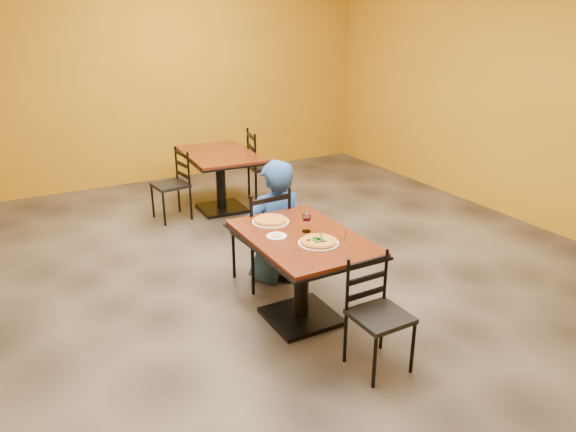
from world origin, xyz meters
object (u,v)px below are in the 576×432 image
chair_main_near (380,317)px  chair_second_right (267,167)px  table_second (220,168)px  pizza_far (271,220)px  table_main (302,258)px  chair_main_far (261,235)px  plate_far (271,222)px  wine_glass (307,221)px  diner (275,220)px  side_plate (276,236)px  plate_main (319,243)px  pizza_main (319,241)px  chair_second_left (170,185)px

chair_main_near → chair_second_right: (0.93, 3.61, 0.08)m
table_second → pizza_far: size_ratio=4.56×
table_main → chair_main_near: (0.15, -0.83, -0.15)m
chair_main_far → plate_far: bearing=73.4°
table_main → wine_glass: 0.30m
table_main → chair_main_far: chair_main_far is taller
diner → side_plate: size_ratio=7.26×
chair_main_far → side_plate: bearing=71.1°
plate_main → table_main: bearing=98.6°
chair_second_right → side_plate: (-1.27, -2.71, 0.27)m
table_second → chair_main_near: chair_main_near is taller
plate_far → side_plate: same height
wine_glass → pizza_far: bearing=116.4°
chair_main_near → wine_glass: size_ratio=4.56×
chair_main_near → side_plate: size_ratio=5.13×
diner → side_plate: (-0.36, -0.71, 0.17)m
chair_second_right → chair_main_far: bearing=163.3°
table_second → plate_main: 3.02m
chair_second_right → wine_glass: chair_second_right is taller
chair_main_near → plate_main: 0.73m
chair_main_near → pizza_main: chair_main_near is taller
chair_second_left → table_second: bearing=83.4°
table_main → diner: diner is taller
chair_second_left → chair_second_right: 1.31m
chair_second_right → pizza_far: size_ratio=3.48×
chair_second_right → pizza_far: chair_second_right is taller
chair_main_far → chair_second_right: size_ratio=0.97×
plate_main → pizza_main: 0.02m
chair_main_near → diner: 1.62m
diner → plate_far: 0.51m
chair_second_right → wine_glass: 2.93m
plate_far → wine_glass: wine_glass is taller
chair_second_right → side_plate: chair_second_right is taller
pizza_main → chair_main_near: bearing=-78.9°
table_main → side_plate: size_ratio=7.69×
pizza_far → chair_main_near: bearing=-78.8°
table_second → side_plate: bearing=-102.8°
table_second → diner: size_ratio=1.10×
table_second → wine_glass: 2.77m
table_main → plate_far: (-0.09, 0.37, 0.20)m
side_plate → chair_main_near: bearing=-69.2°
plate_main → pizza_main: (0.00, 0.00, 0.02)m
pizza_main → side_plate: pizza_main is taller
chair_second_left → chair_second_right: chair_second_right is taller
pizza_main → pizza_far: 0.58m
chair_main_near → plate_far: (-0.24, 1.20, 0.34)m
chair_second_left → chair_second_right: bearing=83.4°
chair_main_far → wine_glass: chair_main_far is taller
chair_main_near → pizza_main: 0.73m
table_second → wine_glass: size_ratio=7.10×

